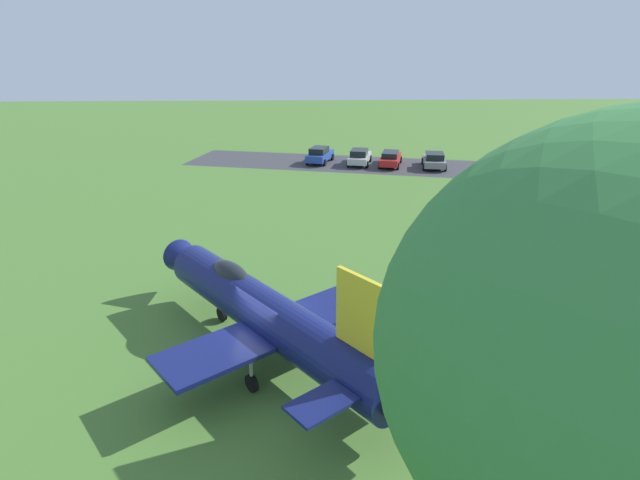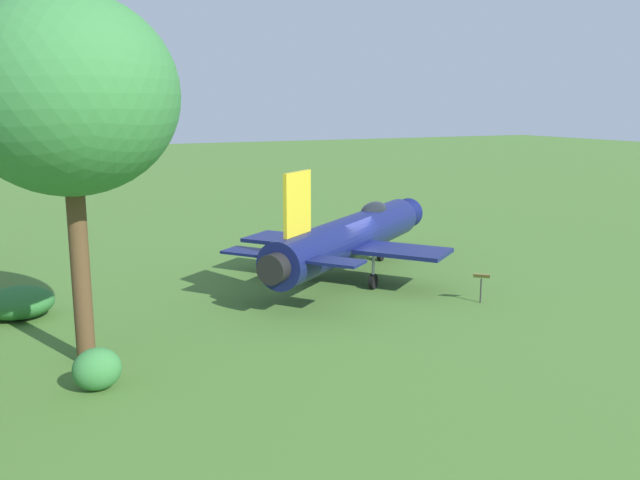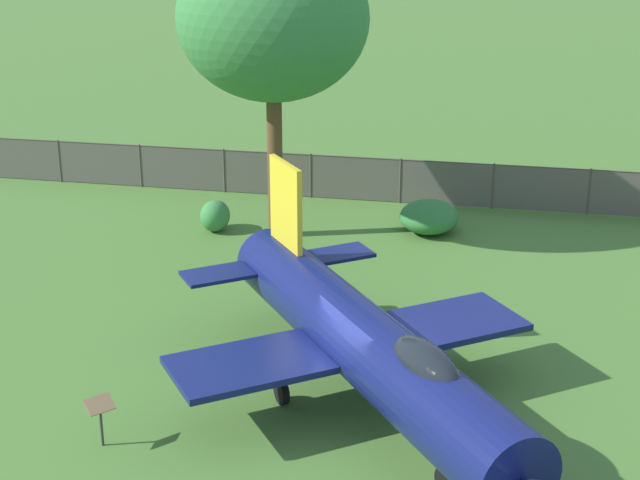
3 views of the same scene
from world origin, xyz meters
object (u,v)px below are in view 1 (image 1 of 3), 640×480
parked_car_red (390,158)px  parked_car_silver (359,157)px  info_plaque (403,301)px  display_jet (263,311)px  parked_car_blue (320,155)px  parked_car_gray (434,160)px

parked_car_red → parked_car_silver: (2.92, -0.75, 0.02)m
info_plaque → parked_car_red: (-4.61, -29.68, -0.10)m
display_jet → parked_car_blue: bearing=-43.1°
parked_car_blue → parked_car_silver: bearing=-85.7°
parked_car_red → parked_car_blue: bearing=91.0°
parked_car_red → parked_car_silver: size_ratio=1.07×
display_jet → parked_car_silver: (-7.28, -32.75, -1.01)m
parked_car_gray → parked_car_blue: bearing=86.3°
parked_car_gray → parked_car_red: (3.99, -1.03, -0.01)m
display_jet → parked_car_silver: display_jet is taller
display_jet → info_plaque: (-5.59, -2.32, -0.93)m
parked_car_gray → parked_car_silver: parked_car_silver is taller
display_jet → parked_car_red: bearing=-55.0°
display_jet → parked_car_gray: 34.08m
parked_car_red → parked_car_blue: 6.98m
parked_car_silver → parked_car_red: bearing=-90.5°
display_jet → parked_car_silver: bearing=-49.8°
display_jet → info_plaque: display_jet is taller
info_plaque → parked_car_blue: parked_car_blue is taller
parked_car_red → parked_car_gray: bearing=-89.0°
parked_car_gray → parked_car_silver: (6.92, -1.78, 0.01)m
parked_car_gray → parked_car_red: bearing=86.4°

